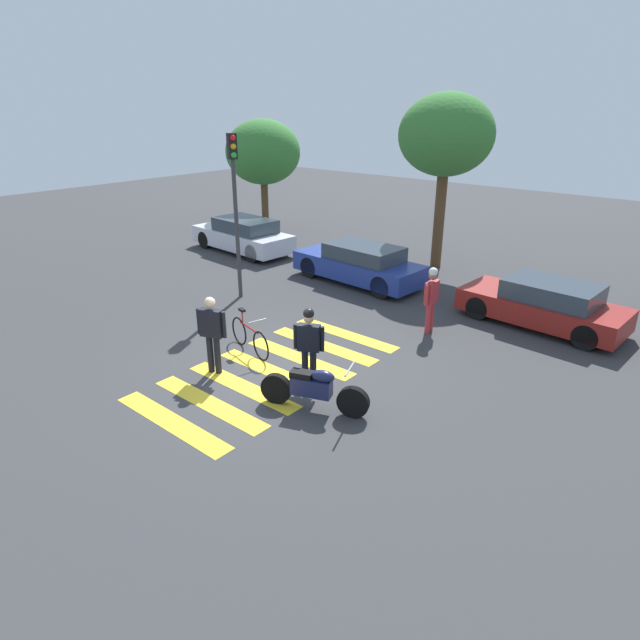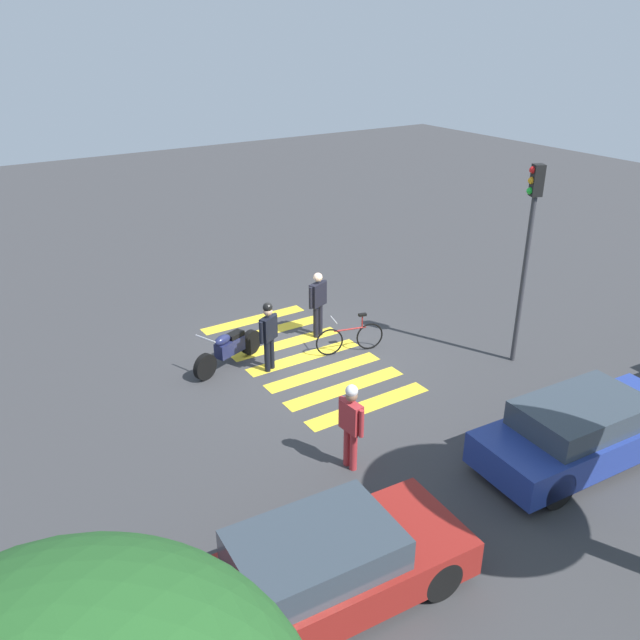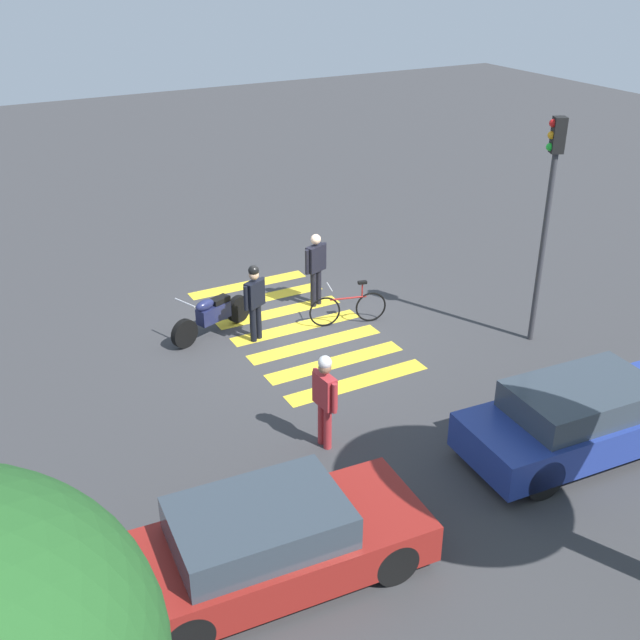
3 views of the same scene
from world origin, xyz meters
name	(u,v)px [view 2 (image 2 of 3)]	position (x,y,z in m)	size (l,w,h in m)	color
ground_plane	(304,357)	(0.00, 0.00, 0.00)	(60.00, 60.00, 0.00)	#38383A
police_motorcycle	(229,349)	(1.75, -0.61, 0.46)	(2.13, 1.02, 1.04)	black
leaning_bicycle	(350,338)	(-1.13, 0.38, 0.39)	(1.75, 0.58, 1.02)	black
officer_on_foot	(269,332)	(1.02, 0.09, 1.01)	(0.60, 0.39, 1.75)	black
officer_by_motorcycle	(318,300)	(-0.96, -0.85, 1.03)	(0.67, 0.37, 1.79)	black
pedestrian_bystander	(351,421)	(1.58, 4.23, 1.02)	(0.24, 0.67, 1.77)	#B22D33
crosswalk_stripes	(304,357)	(0.00, 0.00, 0.00)	(3.07, 5.85, 0.01)	yellow
car_blue_hatchback	(585,430)	(-2.28, 6.40, 0.64)	(4.62, 1.96, 1.30)	black
car_maroon_wagon	(325,568)	(3.69, 6.57, 0.61)	(4.33, 1.99, 1.26)	black
traffic_light_pole	(529,236)	(-4.26, 2.92, 3.19)	(0.36, 0.32, 4.82)	#38383D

